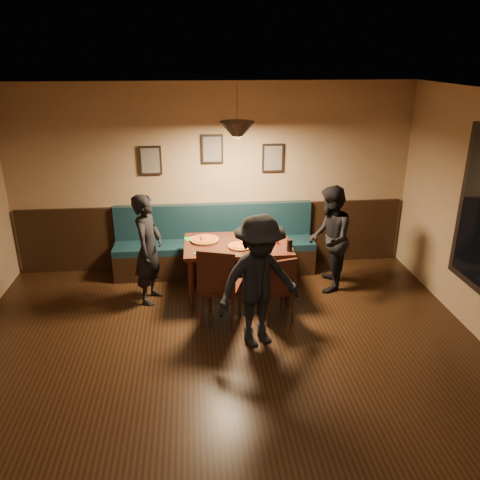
{
  "coord_description": "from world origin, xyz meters",
  "views": [
    {
      "loc": [
        -0.29,
        -3.59,
        3.18
      ],
      "look_at": [
        0.27,
        2.08,
        0.95
      ],
      "focal_mm": 36.25,
      "sensor_mm": 36.0,
      "label": 1
    }
  ],
  "objects_px": {
    "chair_near_left": "(221,285)",
    "soda_glass": "(290,245)",
    "diner_right": "(329,239)",
    "diner_left": "(148,249)",
    "diner_front": "(259,282)",
    "dining_table": "(237,269)",
    "tabasco_bottle": "(278,240)",
    "booth_bench": "(215,242)",
    "chair_near_right": "(276,287)"
  },
  "relations": [
    {
      "from": "diner_front",
      "to": "tabasco_bottle",
      "type": "xyz_separation_m",
      "value": [
        0.41,
        1.15,
        0.04
      ]
    },
    {
      "from": "diner_right",
      "to": "soda_glass",
      "type": "xyz_separation_m",
      "value": [
        -0.65,
        -0.41,
        0.1
      ]
    },
    {
      "from": "diner_right",
      "to": "diner_front",
      "type": "bearing_deg",
      "value": -26.54
    },
    {
      "from": "diner_left",
      "to": "diner_front",
      "type": "bearing_deg",
      "value": -115.81
    },
    {
      "from": "booth_bench",
      "to": "chair_near_right",
      "type": "relative_size",
      "value": 3.46
    },
    {
      "from": "soda_glass",
      "to": "diner_left",
      "type": "bearing_deg",
      "value": 171.29
    },
    {
      "from": "diner_left",
      "to": "diner_front",
      "type": "height_order",
      "value": "diner_front"
    },
    {
      "from": "chair_near_right",
      "to": "diner_left",
      "type": "bearing_deg",
      "value": 144.26
    },
    {
      "from": "chair_near_left",
      "to": "diner_right",
      "type": "xyz_separation_m",
      "value": [
        1.57,
        0.8,
        0.23
      ]
    },
    {
      "from": "diner_front",
      "to": "chair_near_right",
      "type": "bearing_deg",
      "value": 40.38
    },
    {
      "from": "soda_glass",
      "to": "dining_table",
      "type": "bearing_deg",
      "value": 153.18
    },
    {
      "from": "booth_bench",
      "to": "chair_near_left",
      "type": "xyz_separation_m",
      "value": [
        -0.0,
        -1.49,
        0.02
      ]
    },
    {
      "from": "booth_bench",
      "to": "chair_near_right",
      "type": "distance_m",
      "value": 1.6
    },
    {
      "from": "chair_near_right",
      "to": "diner_front",
      "type": "xyz_separation_m",
      "value": [
        -0.29,
        -0.55,
        0.35
      ]
    },
    {
      "from": "booth_bench",
      "to": "chair_near_left",
      "type": "bearing_deg",
      "value": -90.19
    },
    {
      "from": "soda_glass",
      "to": "diner_right",
      "type": "bearing_deg",
      "value": 32.17
    },
    {
      "from": "diner_left",
      "to": "tabasco_bottle",
      "type": "relative_size",
      "value": 12.43
    },
    {
      "from": "dining_table",
      "to": "chair_near_right",
      "type": "distance_m",
      "value": 0.8
    },
    {
      "from": "booth_bench",
      "to": "soda_glass",
      "type": "xyz_separation_m",
      "value": [
        0.92,
        -1.09,
        0.34
      ]
    },
    {
      "from": "dining_table",
      "to": "booth_bench",
      "type": "bearing_deg",
      "value": 110.31
    },
    {
      "from": "dining_table",
      "to": "tabasco_bottle",
      "type": "height_order",
      "value": "tabasco_bottle"
    },
    {
      "from": "dining_table",
      "to": "diner_front",
      "type": "height_order",
      "value": "diner_front"
    },
    {
      "from": "diner_front",
      "to": "soda_glass",
      "type": "distance_m",
      "value": 1.04
    },
    {
      "from": "chair_near_left",
      "to": "chair_near_right",
      "type": "distance_m",
      "value": 0.7
    },
    {
      "from": "dining_table",
      "to": "tabasco_bottle",
      "type": "bearing_deg",
      "value": -7.68
    },
    {
      "from": "chair_near_right",
      "to": "diner_right",
      "type": "bearing_deg",
      "value": 26.79
    },
    {
      "from": "diner_front",
      "to": "tabasco_bottle",
      "type": "bearing_deg",
      "value": 48.59
    },
    {
      "from": "diner_left",
      "to": "tabasco_bottle",
      "type": "height_order",
      "value": "diner_left"
    },
    {
      "from": "diner_right",
      "to": "soda_glass",
      "type": "relative_size",
      "value": 9.43
    },
    {
      "from": "chair_near_right",
      "to": "diner_right",
      "type": "height_order",
      "value": "diner_right"
    },
    {
      "from": "diner_front",
      "to": "booth_bench",
      "type": "bearing_deg",
      "value": 79.51
    },
    {
      "from": "chair_near_left",
      "to": "soda_glass",
      "type": "distance_m",
      "value": 1.05
    },
    {
      "from": "chair_near_left",
      "to": "diner_left",
      "type": "distance_m",
      "value": 1.15
    },
    {
      "from": "chair_near_right",
      "to": "diner_front",
      "type": "distance_m",
      "value": 0.71
    },
    {
      "from": "chair_near_left",
      "to": "soda_glass",
      "type": "bearing_deg",
      "value": 40.91
    },
    {
      "from": "soda_glass",
      "to": "booth_bench",
      "type": "bearing_deg",
      "value": 130.0
    },
    {
      "from": "diner_left",
      "to": "diner_front",
      "type": "distance_m",
      "value": 1.76
    },
    {
      "from": "booth_bench",
      "to": "tabasco_bottle",
      "type": "distance_m",
      "value": 1.21
    },
    {
      "from": "dining_table",
      "to": "diner_front",
      "type": "distance_m",
      "value": 1.3
    },
    {
      "from": "chair_near_right",
      "to": "diner_front",
      "type": "bearing_deg",
      "value": -132.0
    },
    {
      "from": "diner_right",
      "to": "tabasco_bottle",
      "type": "distance_m",
      "value": 0.78
    },
    {
      "from": "chair_near_left",
      "to": "diner_front",
      "type": "height_order",
      "value": "diner_front"
    },
    {
      "from": "booth_bench",
      "to": "tabasco_bottle",
      "type": "relative_size",
      "value": 24.93
    },
    {
      "from": "chair_near_left",
      "to": "soda_glass",
      "type": "xyz_separation_m",
      "value": [
        0.92,
        0.39,
        0.33
      ]
    },
    {
      "from": "dining_table",
      "to": "tabasco_bottle",
      "type": "relative_size",
      "value": 11.87
    },
    {
      "from": "booth_bench",
      "to": "soda_glass",
      "type": "distance_m",
      "value": 1.47
    },
    {
      "from": "chair_near_left",
      "to": "diner_left",
      "type": "relative_size",
      "value": 0.69
    },
    {
      "from": "booth_bench",
      "to": "diner_right",
      "type": "bearing_deg",
      "value": -23.71
    },
    {
      "from": "diner_left",
      "to": "soda_glass",
      "type": "bearing_deg",
      "value": -82.46
    },
    {
      "from": "chair_near_left",
      "to": "tabasco_bottle",
      "type": "height_order",
      "value": "chair_near_left"
    }
  ]
}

